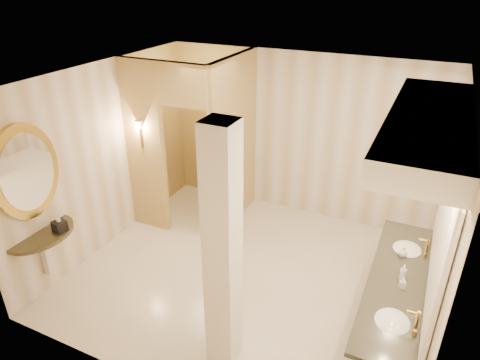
# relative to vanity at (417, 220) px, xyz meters

# --- Properties ---
(floor) EXTENTS (4.50, 4.50, 0.00)m
(floor) POSITION_rel_vanity_xyz_m (-1.98, 0.40, -1.63)
(floor) COLOR silver
(floor) RESTS_ON ground
(ceiling) EXTENTS (4.50, 4.50, 0.00)m
(ceiling) POSITION_rel_vanity_xyz_m (-1.98, 0.40, 1.07)
(ceiling) COLOR white
(ceiling) RESTS_ON wall_back
(wall_back) EXTENTS (4.50, 0.02, 2.70)m
(wall_back) POSITION_rel_vanity_xyz_m (-1.98, 2.40, -0.28)
(wall_back) COLOR silver
(wall_back) RESTS_ON floor
(wall_front) EXTENTS (4.50, 0.02, 2.70)m
(wall_front) POSITION_rel_vanity_xyz_m (-1.98, -1.60, -0.28)
(wall_front) COLOR silver
(wall_front) RESTS_ON floor
(wall_left) EXTENTS (0.02, 4.00, 2.70)m
(wall_left) POSITION_rel_vanity_xyz_m (-4.23, 0.40, -0.28)
(wall_left) COLOR silver
(wall_left) RESTS_ON floor
(wall_right) EXTENTS (0.02, 4.00, 2.70)m
(wall_right) POSITION_rel_vanity_xyz_m (0.27, 0.40, -0.28)
(wall_right) COLOR silver
(wall_right) RESTS_ON floor
(toilet_closet) EXTENTS (1.50, 1.55, 2.70)m
(toilet_closet) POSITION_rel_vanity_xyz_m (-3.10, 1.37, -0.24)
(toilet_closet) COLOR #D9B871
(toilet_closet) RESTS_ON floor
(wall_sconce) EXTENTS (0.14, 0.14, 0.42)m
(wall_sconce) POSITION_rel_vanity_xyz_m (-3.90, 0.83, 0.10)
(wall_sconce) COLOR #B38639
(wall_sconce) RESTS_ON toilet_closet
(vanity) EXTENTS (0.75, 2.52, 2.09)m
(vanity) POSITION_rel_vanity_xyz_m (0.00, 0.00, 0.00)
(vanity) COLOR white
(vanity) RESTS_ON floor
(console_shelf) EXTENTS (0.90, 0.90, 1.90)m
(console_shelf) POSITION_rel_vanity_xyz_m (-4.19, -0.95, -0.29)
(console_shelf) COLOR black
(console_shelf) RESTS_ON floor
(pillar) EXTENTS (0.30, 0.30, 2.70)m
(pillar) POSITION_rel_vanity_xyz_m (-1.63, -0.95, -0.28)
(pillar) COLOR white
(pillar) RESTS_ON floor
(tissue_box) EXTENTS (0.17, 0.17, 0.15)m
(tissue_box) POSITION_rel_vanity_xyz_m (-3.97, -0.83, -0.68)
(tissue_box) COLOR black
(tissue_box) RESTS_ON console_shelf
(toilet) EXTENTS (0.56, 0.78, 0.72)m
(toilet) POSITION_rel_vanity_xyz_m (-3.08, 1.91, -1.27)
(toilet) COLOR white
(toilet) RESTS_ON floor
(soap_bottle_a) EXTENTS (0.07, 0.07, 0.13)m
(soap_bottle_a) POSITION_rel_vanity_xyz_m (-0.01, -0.11, -0.69)
(soap_bottle_a) COLOR beige
(soap_bottle_a) RESTS_ON vanity
(soap_bottle_b) EXTENTS (0.13, 0.13, 0.13)m
(soap_bottle_b) POSITION_rel_vanity_xyz_m (-0.06, 0.45, -0.69)
(soap_bottle_b) COLOR silver
(soap_bottle_b) RESTS_ON vanity
(soap_bottle_c) EXTENTS (0.08, 0.08, 0.19)m
(soap_bottle_c) POSITION_rel_vanity_xyz_m (-0.02, 0.02, -0.66)
(soap_bottle_c) COLOR #C6B28C
(soap_bottle_c) RESTS_ON vanity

